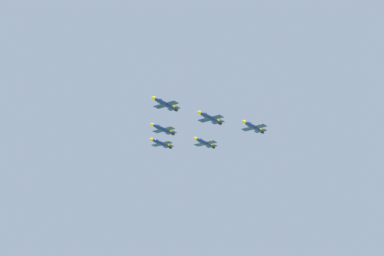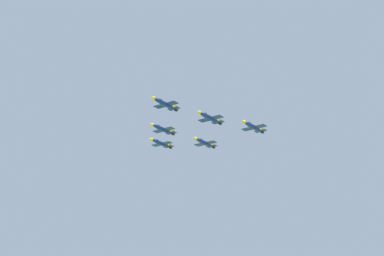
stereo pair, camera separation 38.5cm
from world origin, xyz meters
TOP-DOWN VIEW (x-y plane):
  - jet_lead at (-29.70, 6.68)m, footprint 18.41×11.55m
  - jet_left_wingman at (-46.81, 16.95)m, footprint 18.82×11.76m
  - jet_right_wingman at (-42.59, -8.55)m, footprint 17.81×11.11m
  - jet_left_outer at (-63.91, 27.22)m, footprint 18.61×11.60m
  - jet_right_outer at (-55.49, -23.77)m, footprint 17.79×11.17m
  - jet_slot_rear at (-59.70, 1.72)m, footprint 17.84×11.20m

SIDE VIEW (x-z plane):
  - jet_slot_rear at x=-59.70m, z-range 132.78..136.55m
  - jet_left_outer at x=-63.91m, z-range 135.25..139.17m
  - jet_right_outer at x=-55.49m, z-range 137.35..141.11m
  - jet_left_wingman at x=-46.81m, z-range 137.58..141.55m
  - jet_right_wingman at x=-42.59m, z-range 137.71..141.46m
  - jet_lead at x=-29.70m, z-range 142.08..145.96m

